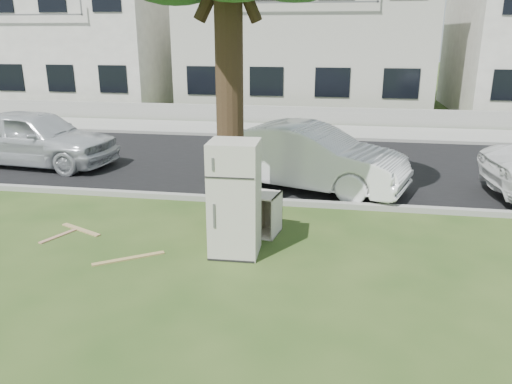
% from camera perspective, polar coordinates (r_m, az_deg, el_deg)
% --- Properties ---
extents(ground, '(120.00, 120.00, 0.00)m').
position_cam_1_polar(ground, '(8.67, -2.72, -6.51)').
color(ground, '#294418').
extents(road, '(120.00, 7.00, 0.01)m').
position_cam_1_polar(road, '(14.27, 2.30, 3.32)').
color(road, black).
rests_on(road, ground).
extents(kerb_near, '(120.00, 0.18, 0.12)m').
position_cam_1_polar(kerb_near, '(10.91, -0.04, -1.29)').
color(kerb_near, gray).
rests_on(kerb_near, ground).
extents(kerb_far, '(120.00, 0.18, 0.12)m').
position_cam_1_polar(kerb_far, '(17.72, 3.75, 6.12)').
color(kerb_far, gray).
rests_on(kerb_far, ground).
extents(sidewalk, '(120.00, 2.80, 0.01)m').
position_cam_1_polar(sidewalk, '(19.13, 4.20, 7.00)').
color(sidewalk, gray).
rests_on(sidewalk, ground).
extents(low_wall, '(120.00, 0.15, 0.70)m').
position_cam_1_polar(low_wall, '(20.64, 4.64, 8.75)').
color(low_wall, gray).
rests_on(low_wall, ground).
extents(townhouse_left, '(10.20, 8.16, 7.04)m').
position_cam_1_polar(townhouse_left, '(28.70, -19.96, 16.68)').
color(townhouse_left, white).
rests_on(townhouse_left, ground).
extents(townhouse_center, '(11.22, 8.16, 7.44)m').
position_cam_1_polar(townhouse_center, '(25.28, 5.86, 18.04)').
color(townhouse_center, '#B3B3A4').
rests_on(townhouse_center, ground).
extents(fridge, '(0.81, 0.76, 1.93)m').
position_cam_1_polar(fridge, '(8.18, -2.46, -0.78)').
color(fridge, silver).
rests_on(fridge, ground).
extents(cabinet, '(1.09, 0.79, 0.78)m').
position_cam_1_polar(cabinet, '(9.23, -0.48, -2.34)').
color(cabinet, beige).
rests_on(cabinet, ground).
extents(plank_a, '(1.03, 0.74, 0.02)m').
position_cam_1_polar(plank_a, '(8.55, -14.33, -7.36)').
color(plank_a, '#A3894F').
rests_on(plank_a, ground).
extents(plank_b, '(0.97, 0.53, 0.02)m').
position_cam_1_polar(plank_b, '(10.00, -19.37, -4.08)').
color(plank_b, tan).
rests_on(plank_b, ground).
extents(plank_c, '(0.40, 0.77, 0.02)m').
position_cam_1_polar(plank_c, '(9.85, -21.60, -4.68)').
color(plank_c, '#A6795C').
rests_on(plank_c, ground).
extents(car_center, '(4.90, 3.01, 1.52)m').
position_cam_1_polar(car_center, '(11.87, 5.92, 4.02)').
color(car_center, white).
rests_on(car_center, ground).
extents(car_left, '(4.76, 2.30, 1.57)m').
position_cam_1_polar(car_left, '(15.21, -23.95, 5.71)').
color(car_left, silver).
rests_on(car_left, ground).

